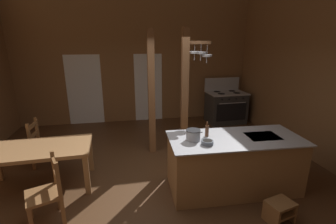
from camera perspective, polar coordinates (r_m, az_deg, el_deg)
ground_plane at (r=4.35m, az=-3.50°, el=-18.23°), size 7.66×8.29×0.10m
wall_back at (r=7.37m, az=-7.69°, el=14.44°), size 7.66×0.14×4.33m
glazed_door_back_left at (r=7.50m, az=-19.20°, el=4.92°), size 1.00×0.01×2.05m
glazed_panel_back_right at (r=7.46m, az=-4.68°, el=5.72°), size 0.84×0.01×2.05m
kitchen_island at (r=4.25m, az=15.27°, el=-11.66°), size 2.19×1.04×0.93m
stove_range at (r=7.56m, az=13.54°, el=1.24°), size 1.17×0.86×1.32m
support_post_with_pot_rack at (r=4.97m, az=4.42°, el=5.34°), size 0.62×0.24×2.68m
support_post_center at (r=5.15m, az=-3.96°, el=4.36°), size 0.14×0.14×2.68m
step_stool at (r=3.92m, az=25.03°, el=-20.31°), size 0.42×0.36×0.30m
dining_table at (r=4.58m, az=-28.64°, el=-8.43°), size 1.74×0.97×0.74m
ladderback_chair_near_window at (r=5.44m, az=-27.68°, el=-6.73°), size 0.46×0.46×0.95m
ladderback_chair_by_post at (r=3.82m, az=-26.72°, el=-16.66°), size 0.57×0.57×0.95m
stockpot_on_counter at (r=3.80m, az=5.99°, el=-5.44°), size 0.30×0.23×0.17m
mixing_bowl_on_counter at (r=3.69m, az=9.35°, el=-7.15°), size 0.18×0.18×0.07m
bottle_tall_on_counter at (r=3.97m, az=9.24°, el=-4.35°), size 0.06×0.06×0.25m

